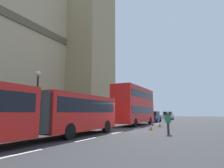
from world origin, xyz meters
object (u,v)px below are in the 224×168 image
Objects in this scene: sedan_lead at (154,117)px; pedestrian_near_cones at (168,122)px; articulated_bus at (30,110)px; double_decker_bus at (135,104)px; sedan_trailing at (168,116)px; traffic_cone_west at (151,127)px; traffic_cone_middle at (160,124)px; street_lamp at (37,96)px.

sedan_lead reaches higher than pedestrian_near_cones.
articulated_bus is at bearing -179.94° from sedan_lead.
sedan_lead is at bearing 0.16° from double_decker_bus.
pedestrian_near_cones is (-30.87, -5.63, -0.00)m from sedan_trailing.
pedestrian_near_cones is at bearing -143.94° from traffic_cone_west.
traffic_cone_west is at bearing -19.04° from articulated_bus.
traffic_cone_middle is 0.11× the size of street_lamp.
sedan_trailing is at bearing -0.76° from double_decker_bus.
traffic_cone_middle is at bearing -114.83° from double_decker_bus.
articulated_bus is 38.80m from sedan_trailing.
traffic_cone_middle is at bearing -13.45° from articulated_bus.
pedestrian_near_cones is (-7.33, -2.27, 0.63)m from traffic_cone_middle.
sedan_trailing is at bearing 7.09° from traffic_cone_west.
street_lamp reaches higher than sedan_trailing.
street_lamp reaches higher than pedestrian_near_cones.
sedan_lead is 0.83× the size of street_lamp.
traffic_cone_middle is at bearing -162.45° from sedan_lead.
traffic_cone_middle is (-23.54, -3.36, -0.63)m from sedan_trailing.
double_decker_bus reaches higher than sedan_trailing.
traffic_cone_middle is (4.36, 0.11, 0.00)m from traffic_cone_west.
traffic_cone_west is 1.00× the size of traffic_cone_middle.
sedan_trailing reaches higher than pedestrian_near_cones.
double_decker_bus is at bearing -179.84° from sedan_lead.
traffic_cone_west is at bearing -172.91° from sedan_trailing.
street_lamp is at bearing 159.97° from double_decker_bus.
street_lamp is (-10.67, 8.15, 2.77)m from traffic_cone_middle.
pedestrian_near_cones reaches higher than traffic_cone_west.
sedan_lead is 1.00× the size of sedan_trailing.
sedan_lead is 11.93m from sedan_trailing.
sedan_trailing is 31.38m from pedestrian_near_cones.
sedan_trailing is 34.62m from street_lamp.
articulated_bus is at bearing 143.25° from pedestrian_near_cones.
traffic_cone_middle is (15.25, -3.65, -1.46)m from articulated_bus.
street_lamp is at bearing 168.64° from sedan_lead.
traffic_cone_west is at bearing -52.64° from street_lamp.
pedestrian_near_cones is at bearing -169.67° from sedan_trailing.
sedan_trailing is at bearing 8.12° from traffic_cone_middle.
double_decker_bus is at bearing 31.85° from traffic_cone_west.
traffic_cone_west is 10.76m from street_lamp.
double_decker_bus is 4.70m from traffic_cone_middle.
articulated_bus is at bearing -135.42° from street_lamp.
street_lamp is at bearing 172.02° from sedan_trailing.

